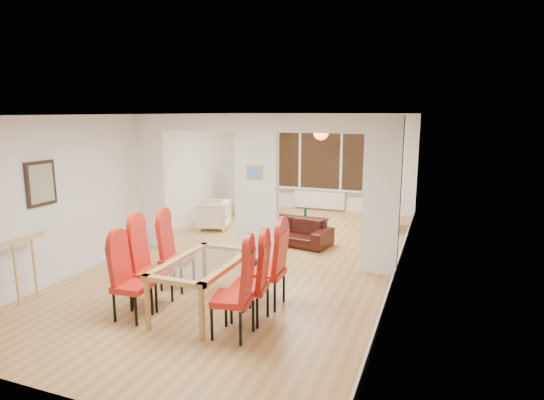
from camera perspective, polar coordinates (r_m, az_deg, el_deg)
The scene contains 24 objects.
floor at distance 8.46m, azimuth -1.88°, elevation -7.21°, with size 5.00×9.00×0.01m, color #B78949.
room_walls at distance 8.15m, azimuth -1.94°, elevation 1.50°, with size 5.00×9.00×2.60m, color silver, non-canonical shape.
divider_wall at distance 8.15m, azimuth -1.94°, elevation 1.50°, with size 5.00×0.18×2.60m, color white.
bay_window_blinds at distance 12.30m, azimuth 6.12°, elevation 5.63°, with size 3.00×0.08×1.80m, color black.
radiator at distance 12.44m, azimuth 5.96°, elevation 0.10°, with size 1.40×0.08×0.50m, color white.
pendant_light at distance 11.08m, azimuth 6.18°, elevation 8.40°, with size 0.36×0.36×0.36m, color orange.
stair_newel at distance 7.14m, azimuth -29.82°, elevation -7.59°, with size 0.40×1.20×1.10m, color tan, non-canonical shape.
wall_poster at distance 7.58m, azimuth -27.01°, elevation 1.86°, with size 0.04×0.52×0.67m, color gray.
pillar_photo at distance 8.02m, azimuth -2.22°, elevation 3.51°, with size 0.30×0.03×0.25m, color #4C8CD8.
dining_table at distance 6.24m, azimuth -8.61°, elevation -10.66°, with size 0.85×1.52×0.71m, color #B28241, non-canonical shape.
dining_chair_la at distance 6.19m, azimuth -17.17°, elevation -9.64°, with size 0.41×0.41×1.03m, color red, non-canonical shape.
dining_chair_lb at distance 6.50m, azimuth -14.89°, elevation -8.03°, with size 0.45×0.45×1.13m, color red, non-canonical shape.
dining_chair_lc at distance 7.02m, azimuth -11.86°, elevation -6.70°, with size 0.43×0.43×1.08m, color red, non-canonical shape.
dining_chair_ra at distance 5.48m, azimuth -4.99°, elevation -11.40°, with size 0.45×0.45×1.12m, color red, non-canonical shape.
dining_chair_rb at distance 5.87m, azimuth -2.83°, elevation -10.04°, with size 0.43×0.43×1.09m, color red, non-canonical shape.
dining_chair_rc at distance 6.29m, azimuth -0.64°, elevation -8.40°, with size 0.44×0.44×1.11m, color red, non-canonical shape.
sofa at distance 9.34m, azimuth 2.08°, elevation -3.80°, with size 1.76×0.69×0.51m, color black.
armchair at distance 10.49m, azimuth -7.41°, elevation -1.84°, with size 0.72×0.70×0.65m, color beige.
person at distance 11.48m, azimuth -3.60°, elevation 2.00°, with size 0.41×0.62×1.70m, color black.
television at distance 10.63m, azimuth 14.26°, elevation -2.26°, with size 0.12×0.93×0.53m, color black.
coffee_table at distance 10.55m, azimuth 4.26°, elevation -2.91°, with size 0.96×0.48×0.22m, color #342011, non-canonical shape.
bottle at distance 10.42m, azimuth 4.19°, elevation -1.68°, with size 0.07×0.07×0.27m, color #143F19.
bowl at distance 10.42m, azimuth 4.46°, elevation -2.32°, with size 0.21×0.21×0.05m, color #342011.
shoes at distance 7.99m, azimuth -2.28°, elevation -7.96°, with size 0.24×0.26×0.10m, color black, non-canonical shape.
Camera 1 is at (3.12, -7.41, 2.65)m, focal length 30.00 mm.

